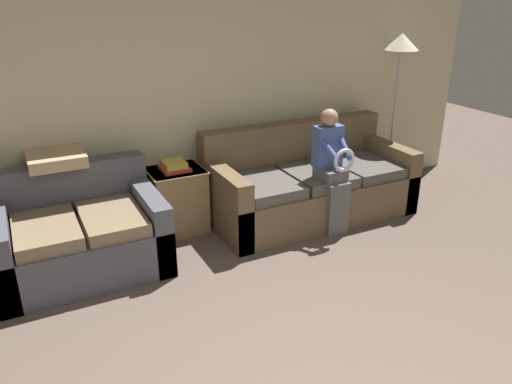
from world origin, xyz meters
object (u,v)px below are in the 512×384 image
object	(u,v)px
couch_side	(80,235)
book_stack	(174,166)
child_left_seated	(332,166)
floor_lamp	(400,56)
couch_main	(308,185)
throw_pillow	(56,158)
side_shelf	(177,199)

from	to	relation	value
couch_side	book_stack	size ratio (longest dim) A/B	4.84
child_left_seated	floor_lamp	xyz separation A→B (m)	(1.30, 0.64, 0.88)
couch_main	couch_side	bearing A→B (deg)	-178.71
couch_side	throw_pillow	world-z (taller)	throw_pillow
book_stack	throw_pillow	bearing A→B (deg)	178.56
couch_side	side_shelf	world-z (taller)	couch_side
couch_main	child_left_seated	size ratio (longest dim) A/B	1.75
couch_side	floor_lamp	bearing A→B (deg)	4.60
side_shelf	throw_pillow	size ratio (longest dim) A/B	1.36
child_left_seated	side_shelf	distance (m)	1.53
couch_main	book_stack	world-z (taller)	couch_main
book_stack	floor_lamp	distance (m)	2.78
book_stack	throw_pillow	distance (m)	1.05
couch_main	throw_pillow	xyz separation A→B (m)	(-2.37, 0.30, 0.57)
couch_main	floor_lamp	bearing A→B (deg)	10.43
child_left_seated	book_stack	xyz separation A→B (m)	(-1.34, 0.68, 0.00)
child_left_seated	throw_pillow	bearing A→B (deg)	163.50
child_left_seated	couch_main	bearing A→B (deg)	89.22
side_shelf	floor_lamp	distance (m)	2.90
side_shelf	couch_main	bearing A→B (deg)	-11.51
couch_side	book_stack	world-z (taller)	couch_side
child_left_seated	floor_lamp	distance (m)	1.70
couch_main	throw_pillow	world-z (taller)	throw_pillow
throw_pillow	side_shelf	bearing A→B (deg)	-1.29
couch_main	child_left_seated	world-z (taller)	child_left_seated
child_left_seated	book_stack	world-z (taller)	child_left_seated
couch_side	side_shelf	size ratio (longest dim) A/B	2.14
child_left_seated	book_stack	size ratio (longest dim) A/B	4.32
couch_main	throw_pillow	distance (m)	2.46
floor_lamp	throw_pillow	distance (m)	3.73
couch_side	child_left_seated	distance (m)	2.36
child_left_seated	side_shelf	size ratio (longest dim) A/B	1.91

